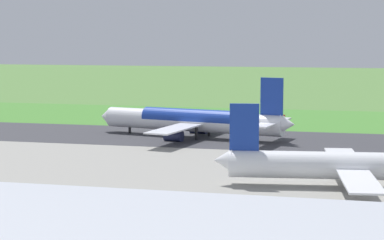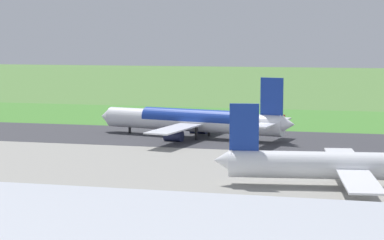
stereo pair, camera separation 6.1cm
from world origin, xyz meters
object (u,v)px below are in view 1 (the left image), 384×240
Objects in this scene: traffic_cone_orange at (262,122)px; airliner_parked_near at (355,165)px; no_stopping_sign at (284,119)px; airliner_main at (193,121)px.

airliner_parked_near is at bearing 107.60° from traffic_cone_orange.
no_stopping_sign is at bearing 155.10° from traffic_cone_orange.
airliner_parked_near is at bearing 103.77° from no_stopping_sign.
traffic_cone_orange is at bearing -24.90° from no_stopping_sign.
no_stopping_sign is (19.91, -81.22, -2.18)m from airliner_parked_near.
no_stopping_sign is (-19.94, -31.01, -2.64)m from airliner_main.
airliner_main is at bearing 57.27° from no_stopping_sign.
airliner_main is 97.80× the size of traffic_cone_orange.
no_stopping_sign is 7.70m from traffic_cone_orange.
airliner_parked_near reaches higher than traffic_cone_orange.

